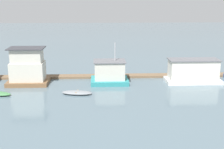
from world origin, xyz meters
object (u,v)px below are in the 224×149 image
at_px(houseboat_brown, 28,68).
at_px(houseboat_teal, 110,73).
at_px(dinghy_grey, 77,93).
at_px(houseboat_white, 193,71).

height_order(houseboat_brown, houseboat_teal, houseboat_teal).
xyz_separation_m(houseboat_teal, dinghy_grey, (-4.13, -4.96, -1.20)).
bearing_deg(dinghy_grey, houseboat_teal, 50.16).
bearing_deg(houseboat_brown, dinghy_grey, -35.87).
distance_m(houseboat_brown, houseboat_white, 22.42).
relative_size(houseboat_brown, houseboat_teal, 0.96).
distance_m(houseboat_teal, dinghy_grey, 6.57).
distance_m(houseboat_brown, dinghy_grey, 8.65).
xyz_separation_m(houseboat_teal, houseboat_white, (11.46, -0.11, 0.10)).
distance_m(houseboat_brown, houseboat_teal, 10.98).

